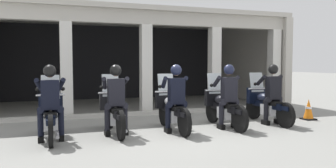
# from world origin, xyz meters

# --- Properties ---
(ground_plane) EXTENTS (80.00, 80.00, 0.00)m
(ground_plane) POSITION_xyz_m (0.00, 3.00, 0.00)
(ground_plane) COLOR gray
(station_building) EXTENTS (11.01, 5.37, 3.45)m
(station_building) POSITION_xyz_m (0.16, 5.78, 2.21)
(station_building) COLOR black
(station_building) RESTS_ON ground
(kerb_strip) EXTENTS (10.51, 0.24, 0.12)m
(kerb_strip) POSITION_xyz_m (0.16, 2.54, 0.06)
(kerb_strip) COLOR #B7B5AD
(kerb_strip) RESTS_ON ground
(motorcycle_far_left) EXTENTS (0.62, 2.04, 1.35)m
(motorcycle_far_left) POSITION_xyz_m (-2.75, 0.12, 0.50)
(motorcycle_far_left) COLOR black
(motorcycle_far_left) RESTS_ON ground
(police_officer_far_left) EXTENTS (0.63, 0.61, 1.58)m
(police_officer_far_left) POSITION_xyz_m (-2.75, -0.16, 0.94)
(police_officer_far_left) COLOR black
(police_officer_far_left) RESTS_ON ground
(motorcycle_left) EXTENTS (0.62, 2.04, 1.35)m
(motorcycle_left) POSITION_xyz_m (-1.38, 0.26, 0.50)
(motorcycle_left) COLOR black
(motorcycle_left) RESTS_ON ground
(police_officer_left) EXTENTS (0.63, 0.61, 1.58)m
(police_officer_left) POSITION_xyz_m (-1.38, -0.03, 0.94)
(police_officer_left) COLOR black
(police_officer_left) RESTS_ON ground
(motorcycle_center) EXTENTS (0.62, 2.04, 1.35)m
(motorcycle_center) POSITION_xyz_m (0.00, 0.11, 0.50)
(motorcycle_center) COLOR black
(motorcycle_center) RESTS_ON ground
(police_officer_center) EXTENTS (0.63, 0.61, 1.58)m
(police_officer_center) POSITION_xyz_m (0.00, -0.17, 0.94)
(police_officer_center) COLOR black
(police_officer_center) RESTS_ON ground
(motorcycle_right) EXTENTS (0.62, 2.04, 1.35)m
(motorcycle_right) POSITION_xyz_m (1.38, 0.10, 0.50)
(motorcycle_right) COLOR black
(motorcycle_right) RESTS_ON ground
(police_officer_right) EXTENTS (0.63, 0.61, 1.58)m
(police_officer_right) POSITION_xyz_m (1.38, -0.19, 0.94)
(police_officer_right) COLOR black
(police_officer_right) RESTS_ON ground
(motorcycle_far_right) EXTENTS (0.62, 2.04, 1.35)m
(motorcycle_far_right) POSITION_xyz_m (2.76, 0.21, 0.50)
(motorcycle_far_right) COLOR black
(motorcycle_far_right) RESTS_ON ground
(police_officer_far_right) EXTENTS (0.63, 0.61, 1.58)m
(police_officer_far_right) POSITION_xyz_m (2.75, -0.07, 0.94)
(police_officer_far_right) COLOR black
(police_officer_far_right) RESTS_ON ground
(traffic_cone_flank) EXTENTS (0.34, 0.34, 0.59)m
(traffic_cone_flank) POSITION_xyz_m (4.19, 0.20, 0.29)
(traffic_cone_flank) COLOR black
(traffic_cone_flank) RESTS_ON ground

